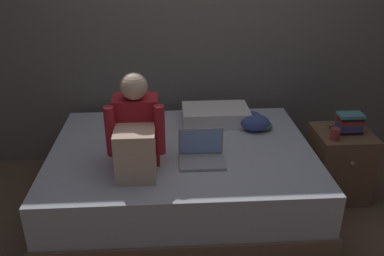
{
  "coord_description": "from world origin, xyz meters",
  "views": [
    {
      "loc": [
        -0.29,
        -2.45,
        1.98
      ],
      "look_at": [
        -0.13,
        0.1,
        0.79
      ],
      "focal_mm": 38.32,
      "sensor_mm": 36.0,
      "label": 1
    }
  ],
  "objects_px": {
    "person_sitting": "(136,134)",
    "bed": "(182,178)",
    "laptop": "(201,154)",
    "nightstand": "(339,164)",
    "mug": "(335,134)",
    "clothes_pile": "(255,122)",
    "pillow": "(215,115)",
    "book_stack": "(349,123)"
  },
  "relations": [
    {
      "from": "laptop",
      "to": "clothes_pile",
      "type": "bearing_deg",
      "value": 46.4
    },
    {
      "from": "person_sitting",
      "to": "book_stack",
      "type": "height_order",
      "value": "person_sitting"
    },
    {
      "from": "person_sitting",
      "to": "laptop",
      "type": "height_order",
      "value": "person_sitting"
    },
    {
      "from": "bed",
      "to": "person_sitting",
      "type": "xyz_separation_m",
      "value": [
        -0.31,
        -0.27,
        0.52
      ]
    },
    {
      "from": "pillow",
      "to": "book_stack",
      "type": "distance_m",
      "value": 1.07
    },
    {
      "from": "bed",
      "to": "person_sitting",
      "type": "bearing_deg",
      "value": -138.73
    },
    {
      "from": "bed",
      "to": "mug",
      "type": "relative_size",
      "value": 22.22
    },
    {
      "from": "person_sitting",
      "to": "bed",
      "type": "bearing_deg",
      "value": 41.27
    },
    {
      "from": "nightstand",
      "to": "mug",
      "type": "distance_m",
      "value": 0.38
    },
    {
      "from": "laptop",
      "to": "pillow",
      "type": "height_order",
      "value": "laptop"
    },
    {
      "from": "book_stack",
      "to": "mug",
      "type": "bearing_deg",
      "value": -141.93
    },
    {
      "from": "pillow",
      "to": "nightstand",
      "type": "bearing_deg",
      "value": -19.29
    },
    {
      "from": "person_sitting",
      "to": "clothes_pile",
      "type": "distance_m",
      "value": 1.11
    },
    {
      "from": "pillow",
      "to": "mug",
      "type": "relative_size",
      "value": 6.22
    },
    {
      "from": "person_sitting",
      "to": "pillow",
      "type": "relative_size",
      "value": 1.17
    },
    {
      "from": "bed",
      "to": "book_stack",
      "type": "distance_m",
      "value": 1.38
    },
    {
      "from": "person_sitting",
      "to": "laptop",
      "type": "xyz_separation_m",
      "value": [
        0.45,
        0.06,
        -0.2
      ]
    },
    {
      "from": "person_sitting",
      "to": "mug",
      "type": "distance_m",
      "value": 1.51
    },
    {
      "from": "clothes_pile",
      "to": "nightstand",
      "type": "bearing_deg",
      "value": -16.1
    },
    {
      "from": "person_sitting",
      "to": "mug",
      "type": "bearing_deg",
      "value": 9.86
    },
    {
      "from": "person_sitting",
      "to": "book_stack",
      "type": "relative_size",
      "value": 2.98
    },
    {
      "from": "person_sitting",
      "to": "pillow",
      "type": "distance_m",
      "value": 0.97
    },
    {
      "from": "mug",
      "to": "clothes_pile",
      "type": "bearing_deg",
      "value": 150.05
    },
    {
      "from": "pillow",
      "to": "book_stack",
      "type": "relative_size",
      "value": 2.54
    },
    {
      "from": "clothes_pile",
      "to": "mug",
      "type": "bearing_deg",
      "value": -29.95
    },
    {
      "from": "person_sitting",
      "to": "mug",
      "type": "relative_size",
      "value": 7.28
    },
    {
      "from": "pillow",
      "to": "book_stack",
      "type": "bearing_deg",
      "value": -18.83
    },
    {
      "from": "bed",
      "to": "laptop",
      "type": "bearing_deg",
      "value": -58.49
    },
    {
      "from": "book_stack",
      "to": "clothes_pile",
      "type": "xyz_separation_m",
      "value": [
        -0.7,
        0.19,
        -0.06
      ]
    },
    {
      "from": "laptop",
      "to": "pillow",
      "type": "bearing_deg",
      "value": 75.19
    },
    {
      "from": "book_stack",
      "to": "mug",
      "type": "height_order",
      "value": "book_stack"
    },
    {
      "from": "laptop",
      "to": "bed",
      "type": "bearing_deg",
      "value": 121.51
    },
    {
      "from": "bed",
      "to": "person_sitting",
      "type": "height_order",
      "value": "person_sitting"
    },
    {
      "from": "bed",
      "to": "pillow",
      "type": "height_order",
      "value": "pillow"
    },
    {
      "from": "laptop",
      "to": "pillow",
      "type": "xyz_separation_m",
      "value": [
        0.18,
        0.67,
        0.01
      ]
    },
    {
      "from": "bed",
      "to": "nightstand",
      "type": "distance_m",
      "value": 1.3
    },
    {
      "from": "book_stack",
      "to": "laptop",
      "type": "bearing_deg",
      "value": -164.98
    },
    {
      "from": "laptop",
      "to": "pillow",
      "type": "relative_size",
      "value": 0.57
    },
    {
      "from": "nightstand",
      "to": "book_stack",
      "type": "height_order",
      "value": "book_stack"
    },
    {
      "from": "nightstand",
      "to": "person_sitting",
      "type": "xyz_separation_m",
      "value": [
        -1.61,
        -0.38,
        0.5
      ]
    },
    {
      "from": "mug",
      "to": "clothes_pile",
      "type": "relative_size",
      "value": 0.29
    },
    {
      "from": "bed",
      "to": "clothes_pile",
      "type": "xyz_separation_m",
      "value": [
        0.62,
        0.3,
        0.33
      ]
    }
  ]
}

